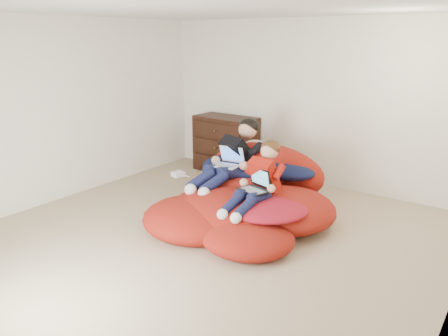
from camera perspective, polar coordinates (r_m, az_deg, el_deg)
room_shell at (r=5.03m, az=-1.82°, el=-6.65°), size 5.10×5.10×2.77m
dresser at (r=7.41m, az=0.21°, el=3.12°), size 1.08×0.62×0.95m
beanbag_pile at (r=5.58m, az=2.94°, el=-3.88°), size 2.19×2.45×0.87m
cream_pillow at (r=6.46m, az=4.20°, el=2.39°), size 0.46×0.29×0.29m
older_boy at (r=5.86m, az=1.26°, el=1.79°), size 0.50×1.37×0.81m
younger_boy at (r=5.12m, az=4.58°, el=-1.25°), size 0.35×1.04×0.74m
laptop_white at (r=5.77m, az=0.56°, el=0.97°), size 0.37×0.36×0.24m
laptop_black at (r=5.09m, az=4.25°, el=-2.15°), size 0.39×0.38×0.25m
power_adapter at (r=5.99m, az=-6.01°, el=-0.80°), size 0.18×0.18×0.06m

